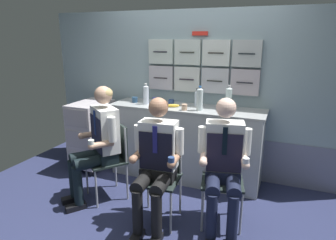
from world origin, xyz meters
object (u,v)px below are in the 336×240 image
object	(u,v)px
crew_member_by_counter	(224,160)
snack_banana	(173,106)
folding_chair_left	(113,152)
folding_chair_by_counter	(222,169)
coffee_cup_spare	(135,100)
folding_chair_right	(161,168)
crew_member_left	(99,139)
service_trolley	(92,133)
crew_member_right	(156,158)
sparkling_bottle_green	(229,98)

from	to	relation	value
crew_member_by_counter	snack_banana	world-z (taller)	crew_member_by_counter
folding_chair_left	folding_chair_by_counter	xyz separation A→B (m)	(1.26, 0.02, 0.00)
coffee_cup_spare	crew_member_by_counter	bearing A→B (deg)	-32.13
folding_chair_right	crew_member_left	bearing A→B (deg)	176.29
service_trolley	crew_member_right	distance (m)	1.70
service_trolley	sparkling_bottle_green	bearing A→B (deg)	6.66
crew_member_by_counter	crew_member_right	bearing A→B (deg)	-161.50
folding_chair_right	coffee_cup_spare	xyz separation A→B (m)	(-0.79, 0.92, 0.47)
folding_chair_by_counter	snack_banana	world-z (taller)	snack_banana
service_trolley	crew_member_by_counter	size ratio (longest dim) A/B	0.74
folding_chair_right	folding_chair_by_counter	xyz separation A→B (m)	(0.58, 0.20, 0.00)
service_trolley	folding_chair_right	xyz separation A→B (m)	(1.40, -0.76, 0.03)
crew_member_right	service_trolley	bearing A→B (deg)	146.88
folding_chair_by_counter	coffee_cup_spare	distance (m)	1.62
crew_member_right	snack_banana	size ratio (longest dim) A/B	7.41
service_trolley	folding_chair_left	size ratio (longest dim) A/B	1.09
sparkling_bottle_green	coffee_cup_spare	xyz separation A→B (m)	(-1.24, -0.06, -0.10)
crew_member_left	snack_banana	size ratio (longest dim) A/B	7.60
snack_banana	service_trolley	bearing A→B (deg)	-175.75
service_trolley	crew_member_left	world-z (taller)	crew_member_left
folding_chair_by_counter	sparkling_bottle_green	world-z (taller)	sparkling_bottle_green
snack_banana	folding_chair_by_counter	bearing A→B (deg)	-39.66
folding_chair_left	snack_banana	size ratio (longest dim) A/B	5.00
crew_member_by_counter	coffee_cup_spare	world-z (taller)	crew_member_by_counter
folding_chair_left	crew_member_by_counter	world-z (taller)	crew_member_by_counter
folding_chair_right	folding_chair_by_counter	world-z (taller)	same
crew_member_right	folding_chair_by_counter	world-z (taller)	crew_member_right
crew_member_left	folding_chair_by_counter	distance (m)	1.38
crew_member_right	crew_member_by_counter	distance (m)	0.64
crew_member_right	folding_chair_by_counter	xyz separation A→B (m)	(0.57, 0.36, -0.17)
folding_chair_by_counter	coffee_cup_spare	bearing A→B (deg)	152.04
crew_member_by_counter	service_trolley	bearing A→B (deg)	160.32
service_trolley	crew_member_right	world-z (taller)	crew_member_right
service_trolley	folding_chair_left	distance (m)	0.93
service_trolley	folding_chair_by_counter	world-z (taller)	service_trolley
coffee_cup_spare	sparkling_bottle_green	bearing A→B (deg)	2.59
snack_banana	folding_chair_right	bearing A→B (deg)	-76.31
folding_chair_right	snack_banana	bearing A→B (deg)	103.69
folding_chair_left	sparkling_bottle_green	bearing A→B (deg)	35.22
crew_member_by_counter	coffee_cup_spare	xyz separation A→B (m)	(-1.41, 0.88, 0.29)
folding_chair_left	snack_banana	bearing A→B (deg)	54.98
crew_member_right	coffee_cup_spare	bearing A→B (deg)	126.50
folding_chair_by_counter	service_trolley	bearing A→B (deg)	164.07
folding_chair_right	folding_chair_by_counter	size ratio (longest dim) A/B	1.00
sparkling_bottle_green	snack_banana	size ratio (longest dim) A/B	1.73
sparkling_bottle_green	coffee_cup_spare	bearing A→B (deg)	-177.41
crew_member_right	snack_banana	world-z (taller)	crew_member_right
snack_banana	folding_chair_left	bearing A→B (deg)	-125.02
service_trolley	folding_chair_by_counter	bearing A→B (deg)	-15.93
service_trolley	crew_member_right	bearing A→B (deg)	-33.12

